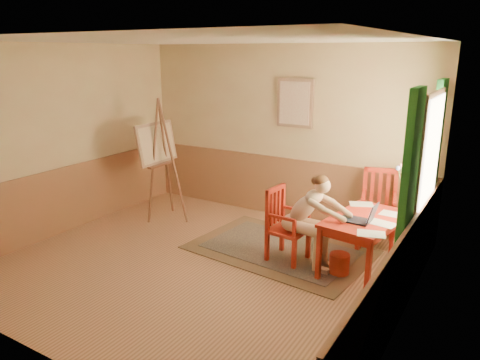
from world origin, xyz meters
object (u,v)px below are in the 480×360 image
Objects in this scene: table at (365,224)px; figure at (309,216)px; easel at (159,148)px; laptop at (361,218)px; chair_back at (378,208)px; chair_left at (285,225)px.

figure is (-0.65, -0.21, 0.05)m from table.
laptop is at bearing -6.55° from easel.
easel reaches higher than laptop.
table is 3.05× the size of laptop.
laptop is at bearing -90.91° from table.
chair_back is 3.52m from easel.
easel reaches higher than chair_back.
chair_left is 1.02m from laptop.
figure reaches higher than table.
table is at bearing 89.09° from laptop.
easel is at bearing 173.45° from laptop.
figure is at bearing -177.70° from laptop.
laptop is (0.65, 0.03, 0.09)m from figure.
easel is at bearing 171.43° from figure.
chair_left is at bearing -127.25° from chair_back.
chair_back is (0.89, 1.18, 0.05)m from chair_left.
chair_back reaches higher than laptop.
table is at bearing 11.56° from chair_left.
figure is (-0.56, -1.19, 0.14)m from chair_back.
easel is (-3.46, 0.40, 0.40)m from laptop.
chair_left is at bearing -179.06° from laptop.
chair_back reaches higher than table.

